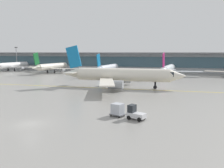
{
  "coord_description": "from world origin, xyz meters",
  "views": [
    {
      "loc": [
        19.56,
        -25.6,
        9.67
      ],
      "look_at": [
        5.19,
        20.65,
        3.0
      ],
      "focal_mm": 36.96,
      "sensor_mm": 36.0,
      "label": 1
    }
  ],
  "objects_px": {
    "gate_airplane_3": "(168,69)",
    "baggage_tug": "(135,113)",
    "gate_airplane_0": "(13,65)",
    "apron_light_mast_0": "(17,57)",
    "gate_airplane_2": "(108,68)",
    "cargo_dolly_lead": "(118,109)",
    "taxiing_regional_jet": "(121,75)",
    "gate_airplane_1": "(52,67)"
  },
  "relations": [
    {
      "from": "gate_airplane_3",
      "to": "baggage_tug",
      "type": "bearing_deg",
      "value": -175.38
    },
    {
      "from": "baggage_tug",
      "to": "cargo_dolly_lead",
      "type": "xyz_separation_m",
      "value": [
        -2.9,
        0.93,
        0.16
      ]
    },
    {
      "from": "taxiing_regional_jet",
      "to": "cargo_dolly_lead",
      "type": "relative_size",
      "value": 14.16
    },
    {
      "from": "gate_airplane_2",
      "to": "apron_light_mast_0",
      "type": "bearing_deg",
      "value": 79.68
    },
    {
      "from": "baggage_tug",
      "to": "apron_light_mast_0",
      "type": "height_order",
      "value": "apron_light_mast_0"
    },
    {
      "from": "gate_airplane_2",
      "to": "cargo_dolly_lead",
      "type": "xyz_separation_m",
      "value": [
        22.49,
        -63.58,
        -1.72
      ]
    },
    {
      "from": "gate_airplane_0",
      "to": "baggage_tug",
      "type": "distance_m",
      "value": 104.82
    },
    {
      "from": "cargo_dolly_lead",
      "to": "apron_light_mast_0",
      "type": "relative_size",
      "value": 0.2
    },
    {
      "from": "gate_airplane_2",
      "to": "gate_airplane_3",
      "type": "xyz_separation_m",
      "value": [
        25.84,
        0.59,
        0.14
      ]
    },
    {
      "from": "baggage_tug",
      "to": "taxiing_regional_jet",
      "type": "bearing_deg",
      "value": 126.64
    },
    {
      "from": "cargo_dolly_lead",
      "to": "taxiing_regional_jet",
      "type": "bearing_deg",
      "value": 121.75
    },
    {
      "from": "gate_airplane_3",
      "to": "apron_light_mast_0",
      "type": "height_order",
      "value": "apron_light_mast_0"
    },
    {
      "from": "gate_airplane_1",
      "to": "gate_airplane_3",
      "type": "xyz_separation_m",
      "value": [
        53.8,
        0.54,
        -0.01
      ]
    },
    {
      "from": "gate_airplane_0",
      "to": "cargo_dolly_lead",
      "type": "xyz_separation_m",
      "value": [
        76.55,
        -67.41,
        -1.86
      ]
    },
    {
      "from": "baggage_tug",
      "to": "cargo_dolly_lead",
      "type": "height_order",
      "value": "baggage_tug"
    },
    {
      "from": "gate_airplane_0",
      "to": "apron_light_mast_0",
      "type": "relative_size",
      "value": 2.32
    },
    {
      "from": "baggage_tug",
      "to": "apron_light_mast_0",
      "type": "xyz_separation_m",
      "value": [
        -83.83,
        76.82,
        6.09
      ]
    },
    {
      "from": "gate_airplane_2",
      "to": "gate_airplane_0",
      "type": "bearing_deg",
      "value": 87.53
    },
    {
      "from": "gate_airplane_2",
      "to": "cargo_dolly_lead",
      "type": "distance_m",
      "value": 67.47
    },
    {
      "from": "baggage_tug",
      "to": "cargo_dolly_lead",
      "type": "relative_size",
      "value": 1.17
    },
    {
      "from": "gate_airplane_2",
      "to": "gate_airplane_3",
      "type": "height_order",
      "value": "gate_airplane_3"
    },
    {
      "from": "taxiing_regional_jet",
      "to": "apron_light_mast_0",
      "type": "distance_m",
      "value": 88.3
    },
    {
      "from": "gate_airplane_3",
      "to": "apron_light_mast_0",
      "type": "distance_m",
      "value": 85.19
    },
    {
      "from": "gate_airplane_0",
      "to": "apron_light_mast_0",
      "type": "height_order",
      "value": "apron_light_mast_0"
    },
    {
      "from": "gate_airplane_3",
      "to": "cargo_dolly_lead",
      "type": "distance_m",
      "value": 64.29
    },
    {
      "from": "gate_airplane_1",
      "to": "apron_light_mast_0",
      "type": "bearing_deg",
      "value": 71.13
    },
    {
      "from": "gate_airplane_2",
      "to": "taxiing_regional_jet",
      "type": "height_order",
      "value": "taxiing_regional_jet"
    },
    {
      "from": "gate_airplane_0",
      "to": "baggage_tug",
      "type": "bearing_deg",
      "value": -131.67
    },
    {
      "from": "gate_airplane_2",
      "to": "gate_airplane_1",
      "type": "bearing_deg",
      "value": 91.47
    },
    {
      "from": "gate_airplane_1",
      "to": "gate_airplane_3",
      "type": "relative_size",
      "value": 1.0
    },
    {
      "from": "gate_airplane_3",
      "to": "taxiing_regional_jet",
      "type": "xyz_separation_m",
      "value": [
        -10.29,
        -36.36,
        0.59
      ]
    },
    {
      "from": "gate_airplane_0",
      "to": "gate_airplane_1",
      "type": "xyz_separation_m",
      "value": [
        26.1,
        -3.78,
        0.0
      ]
    },
    {
      "from": "gate_airplane_3",
      "to": "taxiing_regional_jet",
      "type": "bearing_deg",
      "value": 169.21
    },
    {
      "from": "baggage_tug",
      "to": "apron_light_mast_0",
      "type": "relative_size",
      "value": 0.23
    },
    {
      "from": "baggage_tug",
      "to": "apron_light_mast_0",
      "type": "bearing_deg",
      "value": 155.24
    },
    {
      "from": "gate_airplane_3",
      "to": "apron_light_mast_0",
      "type": "relative_size",
      "value": 2.32
    },
    {
      "from": "gate_airplane_0",
      "to": "cargo_dolly_lead",
      "type": "distance_m",
      "value": 102.02
    },
    {
      "from": "gate_airplane_2",
      "to": "cargo_dolly_lead",
      "type": "relative_size",
      "value": 11.2
    },
    {
      "from": "gate_airplane_0",
      "to": "taxiing_regional_jet",
      "type": "bearing_deg",
      "value": -120.6
    },
    {
      "from": "gate_airplane_1",
      "to": "gate_airplane_2",
      "type": "bearing_deg",
      "value": -87.07
    },
    {
      "from": "cargo_dolly_lead",
      "to": "gate_airplane_0",
      "type": "bearing_deg",
      "value": 156.37
    },
    {
      "from": "gate_airplane_3",
      "to": "gate_airplane_0",
      "type": "bearing_deg",
      "value": 92.69
    }
  ]
}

